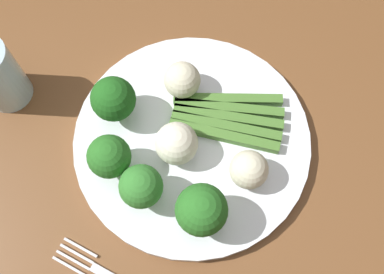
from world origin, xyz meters
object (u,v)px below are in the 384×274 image
broccoli_back_right (113,99)px  broccoli_near_center (141,187)px  cauliflower_near_fork (177,143)px  plate (192,141)px  broccoli_left (201,210)px  broccoli_right (109,157)px  cauliflower_mid (182,80)px  dining_table (200,130)px  cauliflower_edge (249,170)px  asparagus_bundle (227,118)px

broccoli_back_right → broccoli_near_center: broccoli_back_right is taller
cauliflower_near_fork → plate: bearing=-5.8°
broccoli_left → cauliflower_near_fork: broccoli_left is taller
broccoli_right → cauliflower_mid: size_ratio=1.34×
dining_table → cauliflower_mid: (-0.01, 0.03, 0.13)m
cauliflower_edge → cauliflower_mid: 0.14m
dining_table → broccoli_near_center: bearing=-165.7°
broccoli_near_center → cauliflower_near_fork: (0.07, 0.01, -0.01)m
broccoli_left → cauliflower_edge: bearing=-4.9°
broccoli_right → broccoli_left: bearing=-78.4°
plate → cauliflower_mid: bearing=52.6°
asparagus_bundle → broccoli_right: broccoli_right is taller
broccoli_left → broccoli_right: 0.12m
plate → asparagus_bundle: 0.05m
dining_table → asparagus_bundle: (-0.00, -0.04, 0.12)m
cauliflower_mid → broccoli_near_center: bearing=-155.0°
broccoli_back_right → cauliflower_edge: bearing=-74.9°
broccoli_back_right → broccoli_near_center: 0.11m
plate → broccoli_back_right: 0.11m
broccoli_left → dining_table: bearing=42.0°
cauliflower_mid → broccoli_back_right: bearing=155.4°
plate → broccoli_near_center: (-0.09, -0.01, 0.04)m
broccoli_right → dining_table: bearing=-6.3°
broccoli_left → broccoli_near_center: broccoli_left is taller
broccoli_back_right → broccoli_right: size_ratio=1.07×
broccoli_back_right → broccoli_left: broccoli_left is taller
broccoli_right → cauliflower_edge: size_ratio=1.36×
dining_table → plate: (-0.05, -0.03, 0.10)m
asparagus_bundle → cauliflower_near_fork: bearing=-136.2°
plate → broccoli_near_center: bearing=-176.1°
broccoli_left → broccoli_back_right: bearing=80.3°
dining_table → broccoli_near_center: 0.21m
dining_table → broccoli_right: 0.20m
cauliflower_mid → cauliflower_near_fork: bearing=-141.4°
cauliflower_near_fork → cauliflower_mid: (0.07, 0.05, -0.00)m
asparagus_bundle → broccoli_right: bearing=-146.2°
plate → broccoli_back_right: (-0.04, 0.09, 0.05)m
asparagus_bundle → broccoli_right: (-0.14, 0.06, 0.03)m
broccoli_back_right → cauliflower_mid: broccoli_back_right is taller
asparagus_bundle → broccoli_near_center: 0.14m
broccoli_near_center → asparagus_bundle: bearing=-3.6°
broccoli_back_right → cauliflower_near_fork: bearing=-81.7°
asparagus_bundle → broccoli_right: 0.15m
dining_table → plate: plate is taller
asparagus_bundle → broccoli_near_center: size_ratio=2.41×
asparagus_bundle → cauliflower_edge: cauliflower_edge is taller
cauliflower_edge → cauliflower_mid: bearing=76.2°
asparagus_bundle → dining_table: bearing=146.0°
broccoli_back_right → broccoli_right: (-0.05, -0.05, -0.00)m
broccoli_back_right → plate: bearing=-68.0°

